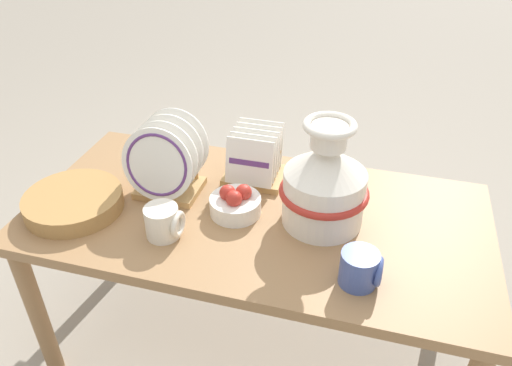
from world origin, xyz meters
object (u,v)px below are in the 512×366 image
object	(u,v)px
wicker_charger_stack	(74,202)
mug_cobalt_glaze	(361,269)
ceramic_vase	(325,183)
mug_cream_glaze	(164,222)
fruit_bowl	(235,203)
dish_rack_square_plates	(255,163)
dish_rack_round_plates	(166,165)

from	to	relation	value
wicker_charger_stack	mug_cobalt_glaze	size ratio (longest dim) A/B	2.79
ceramic_vase	mug_cobalt_glaze	bearing A→B (deg)	-59.52
mug_cream_glaze	fruit_bowl	size ratio (longest dim) A/B	0.68
dish_rack_square_plates	wicker_charger_stack	distance (m)	0.58
mug_cream_glaze	mug_cobalt_glaze	bearing A→B (deg)	-4.13
fruit_bowl	mug_cobalt_glaze	bearing A→B (deg)	-26.48
ceramic_vase	fruit_bowl	bearing A→B (deg)	-172.70
dish_rack_round_plates	mug_cream_glaze	size ratio (longest dim) A/B	2.38
dish_rack_square_plates	mug_cream_glaze	size ratio (longest dim) A/B	1.85
dish_rack_round_plates	mug_cream_glaze	xyz separation A→B (m)	(0.08, -0.20, -0.06)
wicker_charger_stack	mug_cream_glaze	bearing A→B (deg)	-7.26
wicker_charger_stack	mug_cobalt_glaze	xyz separation A→B (m)	(0.88, -0.08, 0.02)
mug_cobalt_glaze	fruit_bowl	distance (m)	0.44
dish_rack_square_plates	fruit_bowl	size ratio (longest dim) A/B	1.26
ceramic_vase	wicker_charger_stack	distance (m)	0.77
mug_cobalt_glaze	dish_rack_round_plates	bearing A→B (deg)	159.19
fruit_bowl	mug_cream_glaze	bearing A→B (deg)	-136.22
dish_rack_square_plates	fruit_bowl	world-z (taller)	dish_rack_square_plates
ceramic_vase	mug_cobalt_glaze	distance (m)	0.28
ceramic_vase	mug_cream_glaze	distance (m)	0.47
mug_cream_glaze	ceramic_vase	bearing A→B (deg)	24.16
dish_rack_square_plates	wicker_charger_stack	size ratio (longest dim) A/B	0.66
dish_rack_round_plates	wicker_charger_stack	distance (m)	0.30
dish_rack_square_plates	fruit_bowl	bearing A→B (deg)	-91.65
dish_rack_square_plates	mug_cobalt_glaze	xyz separation A→B (m)	(0.39, -0.40, -0.01)
dish_rack_round_plates	dish_rack_square_plates	size ratio (longest dim) A/B	1.29
ceramic_vase	fruit_bowl	size ratio (longest dim) A/B	2.11
ceramic_vase	mug_cream_glaze	world-z (taller)	ceramic_vase
mug_cream_glaze	dish_rack_square_plates	bearing A→B (deg)	64.68
wicker_charger_stack	dish_rack_square_plates	bearing A→B (deg)	32.79
mug_cream_glaze	fruit_bowl	world-z (taller)	same
ceramic_vase	wicker_charger_stack	bearing A→B (deg)	-168.71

